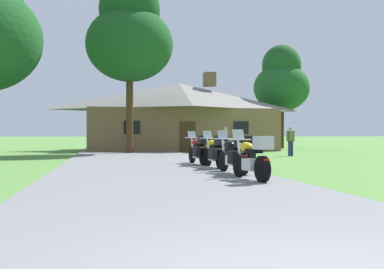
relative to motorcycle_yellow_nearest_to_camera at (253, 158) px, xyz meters
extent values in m
plane|color=#56893D|center=(-2.19, 12.00, -0.62)|extent=(500.00, 500.00, 0.00)
cube|color=slate|center=(-2.19, 10.00, -0.59)|extent=(6.40, 80.00, 0.06)
cylinder|color=black|center=(-0.10, 0.86, -0.24)|extent=(0.18, 0.65, 0.64)
cylinder|color=black|center=(0.06, -0.57, -0.24)|extent=(0.23, 0.65, 0.64)
cube|color=silver|center=(-0.02, 0.13, -0.18)|extent=(0.32, 0.59, 0.30)
ellipsoid|color=gold|center=(-0.05, 0.39, 0.27)|extent=(0.36, 0.55, 0.26)
cube|color=black|center=(0.01, -0.07, 0.18)|extent=(0.34, 0.55, 0.10)
cylinder|color=silver|center=(-0.10, 0.82, 0.46)|extent=(0.66, 0.11, 0.03)
cylinder|color=silver|center=(-0.10, 0.86, 0.12)|extent=(0.09, 0.24, 0.73)
cube|color=#B2BCC6|center=(-0.11, 0.92, 0.60)|extent=(0.33, 0.15, 0.27)
sphere|color=silver|center=(-0.10, 0.82, 0.32)|extent=(0.11, 0.11, 0.11)
cube|color=#B7B7BC|center=(0.07, -0.62, 0.40)|extent=(0.44, 0.40, 0.32)
cube|color=red|center=(0.09, -0.79, -0.01)|extent=(0.14, 0.05, 0.06)
cylinder|color=silver|center=(0.17, -0.23, -0.34)|extent=(0.13, 0.55, 0.07)
cylinder|color=black|center=(-0.03, 2.86, -0.24)|extent=(0.19, 0.65, 0.64)
cylinder|color=black|center=(0.17, 1.44, -0.24)|extent=(0.24, 0.65, 0.64)
cube|color=silver|center=(0.07, 2.13, -0.18)|extent=(0.33, 0.59, 0.30)
ellipsoid|color=black|center=(0.04, 2.39, 0.27)|extent=(0.37, 0.56, 0.26)
cube|color=black|center=(0.10, 1.93, 0.18)|extent=(0.35, 0.55, 0.10)
cylinder|color=silver|center=(-0.02, 2.82, 0.46)|extent=(0.66, 0.12, 0.03)
cylinder|color=silver|center=(-0.03, 2.86, 0.12)|extent=(0.09, 0.24, 0.73)
cube|color=#B2BCC6|center=(-0.03, 2.92, 0.60)|extent=(0.33, 0.15, 0.27)
sphere|color=silver|center=(-0.02, 2.82, 0.32)|extent=(0.11, 0.11, 0.11)
cube|color=black|center=(0.17, 1.39, 0.40)|extent=(0.44, 0.41, 0.32)
cube|color=red|center=(0.20, 1.22, -0.01)|extent=(0.14, 0.05, 0.06)
cylinder|color=silver|center=(0.26, 1.77, -0.34)|extent=(0.14, 0.55, 0.07)
cube|color=black|center=(-0.10, 1.45, -0.06)|extent=(0.25, 0.42, 0.36)
cube|color=black|center=(0.42, 1.52, -0.06)|extent=(0.25, 0.42, 0.36)
cylinder|color=black|center=(0.02, 5.32, -0.24)|extent=(0.16, 0.65, 0.64)
cylinder|color=black|center=(0.14, 3.89, -0.24)|extent=(0.21, 0.65, 0.64)
cube|color=silver|center=(0.08, 4.58, -0.18)|extent=(0.31, 0.58, 0.30)
ellipsoid|color=gold|center=(0.06, 4.84, 0.27)|extent=(0.34, 0.54, 0.26)
cube|color=black|center=(0.10, 4.38, 0.18)|extent=(0.32, 0.54, 0.10)
cylinder|color=silver|center=(0.02, 5.28, 0.46)|extent=(0.66, 0.09, 0.03)
cylinder|color=silver|center=(0.02, 5.32, 0.12)|extent=(0.08, 0.24, 0.73)
cube|color=#B2BCC6|center=(0.01, 5.38, 0.60)|extent=(0.33, 0.14, 0.27)
sphere|color=silver|center=(0.02, 5.28, 0.32)|extent=(0.11, 0.11, 0.11)
cube|color=black|center=(0.15, 3.84, 0.40)|extent=(0.43, 0.39, 0.32)
cube|color=red|center=(0.16, 3.67, -0.01)|extent=(0.14, 0.04, 0.06)
cylinder|color=silver|center=(0.25, 4.22, -0.34)|extent=(0.12, 0.55, 0.07)
cube|color=black|center=(-0.12, 3.91, -0.06)|extent=(0.23, 0.42, 0.36)
cube|color=black|center=(0.40, 3.96, -0.06)|extent=(0.23, 0.42, 0.36)
cylinder|color=black|center=(-0.22, 7.21, -0.24)|extent=(0.18, 0.65, 0.64)
cylinder|color=black|center=(-0.05, 5.78, -0.24)|extent=(0.23, 0.65, 0.64)
cube|color=silver|center=(-0.13, 6.47, -0.18)|extent=(0.32, 0.59, 0.30)
ellipsoid|color=maroon|center=(-0.16, 6.73, 0.27)|extent=(0.36, 0.55, 0.26)
cube|color=black|center=(-0.11, 6.28, 0.18)|extent=(0.34, 0.55, 0.10)
cylinder|color=silver|center=(-0.21, 7.17, 0.46)|extent=(0.66, 0.11, 0.03)
cylinder|color=silver|center=(-0.22, 7.21, 0.12)|extent=(0.09, 0.24, 0.73)
cube|color=#B2BCC6|center=(-0.23, 7.27, 0.60)|extent=(0.33, 0.15, 0.27)
sphere|color=silver|center=(-0.21, 7.17, 0.32)|extent=(0.11, 0.11, 0.11)
cube|color=black|center=(-0.04, 5.73, 0.40)|extent=(0.44, 0.40, 0.32)
cube|color=red|center=(-0.02, 5.56, -0.01)|extent=(0.14, 0.05, 0.06)
cylinder|color=silver|center=(0.05, 6.11, -0.34)|extent=(0.13, 0.55, 0.07)
cube|color=black|center=(-0.31, 5.80, -0.06)|extent=(0.25, 0.42, 0.36)
cube|color=black|center=(0.20, 5.86, -0.06)|extent=(0.25, 0.42, 0.36)
cube|color=brown|center=(1.88, 24.16, 0.93)|extent=(13.74, 8.10, 3.09)
pyramid|color=gray|center=(1.88, 24.16, 3.54)|extent=(14.56, 8.58, 2.14)
cube|color=brown|center=(4.35, 24.16, 4.96)|extent=(0.90, 0.90, 1.10)
cube|color=#472D19|center=(1.88, 20.08, 0.43)|extent=(1.10, 0.08, 2.10)
cube|color=black|center=(-1.97, 20.08, 1.08)|extent=(1.10, 0.06, 0.90)
cube|color=black|center=(5.72, 20.08, 1.08)|extent=(1.10, 0.06, 0.90)
cylinder|color=navy|center=(3.61, 16.26, -0.19)|extent=(0.14, 0.14, 0.86)
cylinder|color=navy|center=(3.61, 16.44, -0.19)|extent=(0.14, 0.14, 0.86)
cube|color=gray|center=(3.61, 16.35, 0.52)|extent=(0.24, 0.37, 0.56)
cylinder|color=gray|center=(3.62, 16.12, 0.50)|extent=(0.09, 0.09, 0.58)
cylinder|color=gray|center=(3.60, 16.58, 0.50)|extent=(0.09, 0.09, 0.58)
sphere|color=tan|center=(3.61, 16.35, 0.94)|extent=(0.21, 0.21, 0.21)
cylinder|color=#B2AD99|center=(3.61, 16.35, 1.04)|extent=(0.22, 0.22, 0.05)
cylinder|color=navy|center=(6.40, 12.98, -0.19)|extent=(0.14, 0.14, 0.86)
cylinder|color=navy|center=(6.57, 13.03, -0.19)|extent=(0.14, 0.14, 0.86)
cube|color=#5B6638|center=(6.49, 13.00, 0.52)|extent=(0.40, 0.30, 0.56)
cylinder|color=#5B6638|center=(6.26, 12.95, 0.50)|extent=(0.09, 0.09, 0.58)
cylinder|color=#5B6638|center=(6.71, 13.06, 0.50)|extent=(0.09, 0.09, 0.58)
sphere|color=tan|center=(6.49, 13.00, 0.94)|extent=(0.21, 0.21, 0.21)
cylinder|color=#422D19|center=(-2.25, 17.81, 2.07)|extent=(0.44, 0.44, 5.37)
ellipsoid|color=#194C1E|center=(-2.25, 17.81, 6.26)|extent=(5.48, 5.48, 4.66)
ellipsoid|color=#16441B|center=(-2.25, 17.81, 8.45)|extent=(3.84, 3.84, 4.11)
cylinder|color=#422D19|center=(11.36, 26.62, 1.36)|extent=(0.44, 0.44, 3.96)
ellipsoid|color=#1E5623|center=(11.36, 26.62, 4.67)|extent=(4.85, 4.85, 4.12)
ellipsoid|color=#1B4E20|center=(11.36, 26.62, 6.61)|extent=(3.39, 3.39, 3.64)
camera|label=1|loc=(-3.64, -11.13, 0.60)|focal=42.71mm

